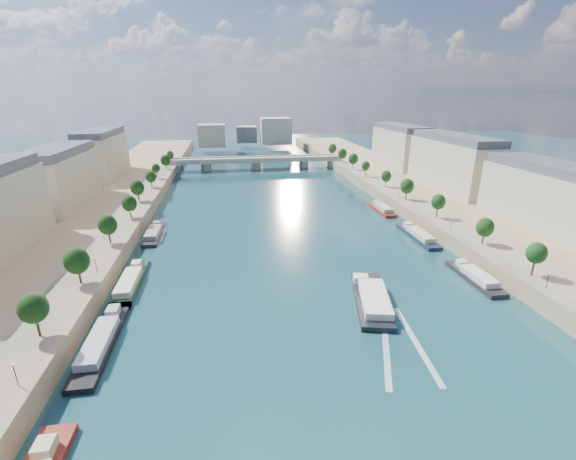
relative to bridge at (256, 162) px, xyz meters
name	(u,v)px	position (x,y,z in m)	size (l,w,h in m)	color
ground	(286,238)	(0.00, -128.72, -5.08)	(700.00, 700.00, 0.00)	#0D283B
quay_left	(62,243)	(-72.00, -128.72, -2.58)	(44.00, 520.00, 5.00)	#9E8460
quay_right	(476,221)	(72.00, -128.72, -2.58)	(44.00, 520.00, 5.00)	#9E8460
pave_left	(111,233)	(-57.00, -128.72, -0.03)	(14.00, 520.00, 0.10)	gray
pave_right	(439,216)	(57.00, -128.72, -0.03)	(14.00, 520.00, 0.10)	gray
trees_left	(116,215)	(-55.00, -126.72, 5.39)	(4.80, 268.80, 8.26)	#382B1E
trees_right	(423,195)	(55.00, -118.72, 5.39)	(4.80, 268.80, 8.26)	#382B1E
lamps_left	(116,235)	(-52.50, -138.72, 2.70)	(0.36, 200.36, 4.28)	black
lamps_right	(422,206)	(52.50, -123.72, 2.70)	(0.36, 200.36, 4.28)	black
buildings_left	(26,193)	(-85.00, -116.72, 11.37)	(16.00, 226.00, 23.20)	#B9AC8E
buildings_right	(493,176)	(85.00, -116.72, 11.37)	(16.00, 226.00, 23.20)	#B9AC8E
skyline	(251,133)	(3.19, 90.80, 9.57)	(79.00, 42.00, 22.00)	#B9AC8E
bridge	(256,162)	(0.00, 0.00, 0.00)	(112.00, 12.00, 8.15)	#C1B79E
tour_barge	(372,298)	(13.91, -175.03, -4.13)	(13.24, 27.19, 3.67)	black
wake	(401,344)	(13.91, -191.67, -5.06)	(13.43, 25.98, 0.04)	silver
moored_barges_left	(98,348)	(-45.50, -184.78, -4.24)	(5.00, 153.90, 3.60)	#161831
moored_barges_right	(463,269)	(45.50, -163.02, -4.24)	(5.00, 162.54, 3.60)	black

